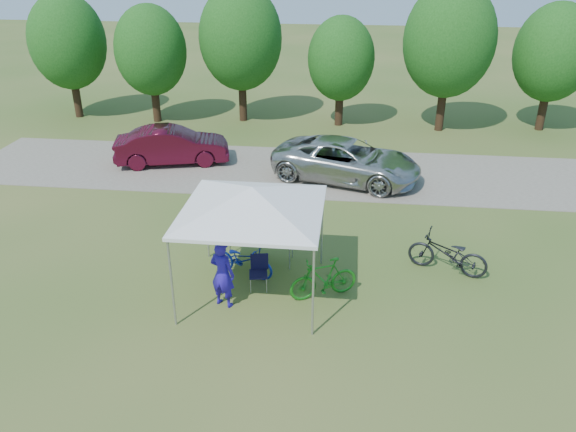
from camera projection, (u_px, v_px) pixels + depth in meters
The scene contains 14 objects.
ground at pixel (255, 291), 13.51m from camera, with size 100.00×100.00×0.00m, color #2D5119.
gravel_strip at pixel (292, 171), 20.66m from camera, with size 24.00×5.00×0.02m, color gray.
canopy at pixel (252, 190), 12.35m from camera, with size 4.53×4.53×3.00m.
treeline at pixel (300, 45), 24.55m from camera, with size 24.89×4.28×6.30m.
folding_table at pixel (259, 239), 14.47m from camera, with size 1.78×0.74×0.73m.
folding_chair at pixel (259, 269), 13.50m from camera, with size 0.50×0.52×0.84m.
cooler at pixel (244, 231), 14.42m from camera, with size 0.44×0.30×0.32m.
ice_cream_cup at pixel (281, 238), 14.33m from camera, with size 0.07×0.07×0.05m, color #C7D432.
cyclist at pixel (222, 274), 12.66m from camera, with size 0.60×0.39×1.64m, color #2514AA.
bike_blue at pixel (243, 260), 14.00m from camera, with size 0.58×1.67×0.88m, color #1227A3.
bike_green at pixel (324, 278), 13.09m from camera, with size 0.47×1.67×1.00m, color #1B7D1D.
bike_dark at pixel (448, 254), 14.09m from camera, with size 0.69×1.99×1.05m, color black.
minivan at pixel (347, 160), 19.56m from camera, with size 2.37×5.14×1.43m, color #AFB0AC.
sedan at pixel (172, 146), 21.06m from camera, with size 1.46×4.20×1.38m, color #460B1C.
Camera 1 is at (2.11, -11.19, 7.53)m, focal length 35.00 mm.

